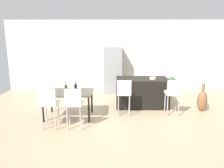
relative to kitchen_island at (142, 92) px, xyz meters
The scene contains 15 objects.
ground_plane 0.86m from the kitchen_island, 119.93° to the right, with size 10.00×10.00×0.00m, color tan.
back_wall 2.42m from the kitchen_island, 99.44° to the left, with size 10.00×0.12×2.90m, color silver.
kitchen_island is the anchor object (origin of this frame).
bar_chair_left 1.08m from the kitchen_island, 125.90° to the right, with size 0.41×0.41×1.05m.
bar_chair_middle 1.19m from the kitchen_island, 47.20° to the right, with size 0.40×0.40×1.05m.
dining_table 2.43m from the kitchen_island, 154.85° to the right, with size 1.35×0.91×0.74m.
dining_chair_near 3.11m from the kitchen_island, 143.53° to the right, with size 0.40×0.40×1.05m.
dining_chair_far 2.65m from the kitchen_island, 135.65° to the right, with size 0.41×0.41×1.05m.
wine_bottle_inner 2.32m from the kitchen_island, 148.68° to the right, with size 0.07×0.07×0.31m.
wine_bottle_far 2.56m from the kitchen_island, 150.40° to the right, with size 0.08×0.08×0.32m.
wine_glass_left 2.35m from the kitchen_island, 151.95° to the right, with size 0.07×0.07×0.17m.
refrigerator 2.04m from the kitchen_island, 118.87° to the left, with size 0.72×0.68×1.84m, color #939699.
fruit_bowl 0.61m from the kitchen_island, 22.98° to the right, with size 0.21×0.21×0.07m, color beige.
floor_vase 1.87m from the kitchen_island, 15.65° to the right, with size 0.30×0.30×0.87m.
potted_plant 2.24m from the kitchen_island, 50.70° to the left, with size 0.43×0.43×0.63m.
Camera 1 is at (-0.54, -6.25, 2.28)m, focal length 34.67 mm.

